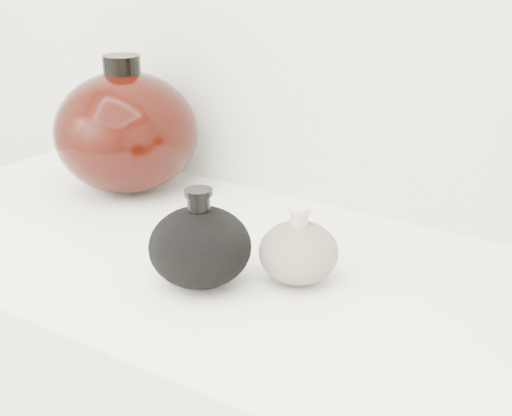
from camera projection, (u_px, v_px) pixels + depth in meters
The scene contains 3 objects.
black_gourd_vase at pixel (200, 246), 0.87m from camera, with size 0.14×0.14×0.12m.
cream_gourd_vase at pixel (298, 252), 0.88m from camera, with size 0.12×0.12×0.10m.
left_round_pot at pixel (126, 132), 1.16m from camera, with size 0.27×0.27×0.22m.
Camera 1 is at (0.47, 0.26, 1.31)m, focal length 50.00 mm.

